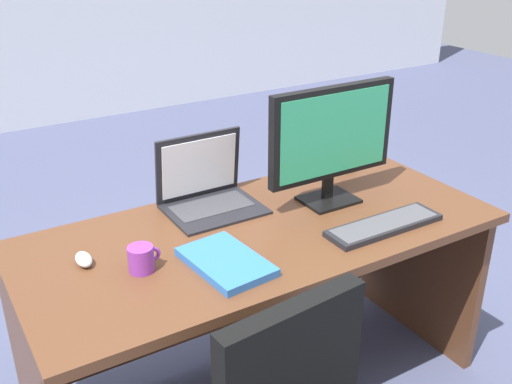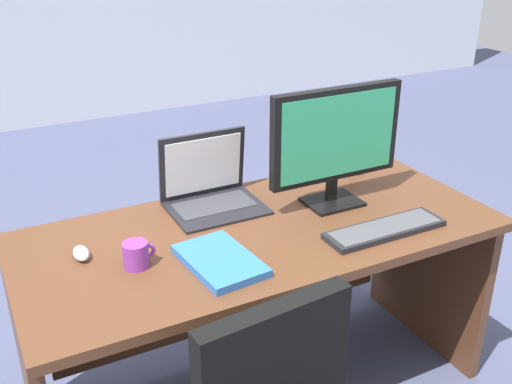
% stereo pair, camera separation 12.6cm
% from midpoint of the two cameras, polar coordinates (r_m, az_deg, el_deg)
% --- Properties ---
extents(ground, '(12.00, 12.00, 0.00)m').
position_cam_midpoint_polar(ground, '(3.63, -9.69, -3.62)').
color(ground, '#474C6B').
extents(desk, '(1.64, 0.74, 0.73)m').
position_cam_midpoint_polar(desk, '(2.20, 1.50, -7.85)').
color(desk, '#56331E').
rests_on(desk, ground).
extents(monitor, '(0.52, 0.16, 0.44)m').
position_cam_midpoint_polar(monitor, '(2.16, 9.27, 4.99)').
color(monitor, black).
rests_on(monitor, desk).
extents(laptop, '(0.33, 0.27, 0.26)m').
position_cam_midpoint_polar(laptop, '(2.21, -2.90, 0.84)').
color(laptop, black).
rests_on(laptop, desk).
extents(keyboard, '(0.43, 0.12, 0.02)m').
position_cam_midpoint_polar(keyboard, '(2.08, 13.82, -3.48)').
color(keyboard, black).
rests_on(keyboard, desk).
extents(mouse, '(0.05, 0.08, 0.04)m').
position_cam_midpoint_polar(mouse, '(1.93, -14.45, -5.68)').
color(mouse, silver).
rests_on(mouse, desk).
extents(desk_lamp, '(0.12, 0.14, 0.36)m').
position_cam_midpoint_polar(desk_lamp, '(2.46, 11.23, 7.33)').
color(desk_lamp, '#2D2D33').
rests_on(desk_lamp, desk).
extents(book, '(0.22, 0.31, 0.03)m').
position_cam_midpoint_polar(book, '(1.84, -1.48, -6.56)').
color(book, blue).
rests_on(book, desk).
extents(coffee_mug, '(0.10, 0.08, 0.08)m').
position_cam_midpoint_polar(coffee_mug, '(1.85, -9.35, -5.91)').
color(coffee_mug, purple).
rests_on(coffee_mug, desk).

